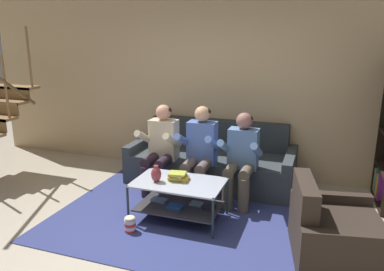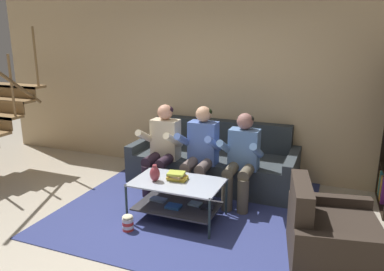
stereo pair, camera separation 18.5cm
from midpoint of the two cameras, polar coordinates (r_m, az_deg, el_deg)
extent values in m
plane|color=#B9AE99|center=(4.06, -6.68, -16.60)|extent=(16.80, 16.80, 0.00)
cube|color=tan|center=(5.80, 3.69, 8.34)|extent=(8.40, 0.12, 2.90)
cube|color=olive|center=(6.70, -26.87, 6.66)|extent=(1.02, 0.26, 0.04)
cube|color=brown|center=(6.62, -27.52, 5.84)|extent=(1.02, 0.02, 0.19)
cylinder|color=olive|center=(6.00, -27.34, 6.62)|extent=(0.04, 0.04, 0.90)
cylinder|color=olive|center=(6.33, -24.37, 10.85)|extent=(0.04, 0.04, 0.90)
cube|color=#333B41|center=(5.55, 1.90, -5.01)|extent=(2.13, 0.99, 0.44)
cube|color=#2B3237|center=(5.79, 3.16, 0.33)|extent=(2.13, 0.18, 0.43)
cube|color=#333B41|center=(5.95, -8.54, -3.17)|extent=(0.13, 0.99, 0.56)
cube|color=#333B41|center=(5.32, 13.64, -5.66)|extent=(0.13, 0.99, 0.56)
cylinder|color=#2C1D2A|center=(5.09, -8.04, -7.03)|extent=(0.14, 0.14, 0.44)
cylinder|color=#2C1D2A|center=(5.01, -5.99, -7.35)|extent=(0.14, 0.14, 0.44)
cylinder|color=#2C1D2A|center=(5.15, -7.23, -3.63)|extent=(0.14, 0.42, 0.14)
cylinder|color=#2C1D2A|center=(5.07, -5.21, -3.89)|extent=(0.14, 0.42, 0.14)
cube|color=beige|center=(5.22, -5.31, -0.61)|extent=(0.38, 0.22, 0.56)
cylinder|color=beige|center=(5.14, -8.23, -0.31)|extent=(0.09, 0.49, 0.31)
cylinder|color=beige|center=(4.97, -4.06, -0.73)|extent=(0.09, 0.49, 0.31)
sphere|color=tan|center=(5.13, -5.42, 3.52)|extent=(0.21, 0.21, 0.21)
ellipsoid|color=black|center=(5.14, -5.33, 3.85)|extent=(0.21, 0.21, 0.13)
cylinder|color=#5F514B|center=(4.87, -2.12, -7.93)|extent=(0.14, 0.14, 0.44)
cylinder|color=#5F514B|center=(4.81, 0.12, -8.24)|extent=(0.14, 0.14, 0.44)
cylinder|color=#5F514B|center=(4.93, -1.39, -4.35)|extent=(0.14, 0.42, 0.14)
cylinder|color=#5F514B|center=(4.87, 0.82, -4.61)|extent=(0.14, 0.42, 0.14)
cube|color=#4F6BB7|center=(5.01, 0.51, -1.10)|extent=(0.38, 0.22, 0.57)
cylinder|color=#4F6BB7|center=(4.91, -2.42, -0.79)|extent=(0.09, 0.49, 0.31)
cylinder|color=#4F6BB7|center=(4.77, 2.12, -1.23)|extent=(0.09, 0.49, 0.31)
sphere|color=tan|center=(4.92, 0.52, 3.28)|extent=(0.21, 0.21, 0.21)
ellipsoid|color=black|center=(4.93, 0.60, 3.63)|extent=(0.21, 0.21, 0.13)
cylinder|color=brown|center=(4.71, 4.30, -8.79)|extent=(0.14, 0.14, 0.44)
cylinder|color=brown|center=(4.67, 6.70, -9.09)|extent=(0.14, 0.14, 0.44)
cylinder|color=brown|center=(4.77, 4.93, -5.08)|extent=(0.14, 0.42, 0.14)
cylinder|color=brown|center=(4.73, 7.28, -5.34)|extent=(0.14, 0.42, 0.14)
cube|color=#587BAE|center=(4.88, 6.75, -1.98)|extent=(0.38, 0.22, 0.52)
cylinder|color=#587BAE|center=(4.74, 3.88, -1.74)|extent=(0.09, 0.49, 0.31)
cylinder|color=#587BAE|center=(4.65, 8.71, -2.21)|extent=(0.09, 0.49, 0.31)
sphere|color=#8F6159|center=(4.78, 6.88, 2.22)|extent=(0.21, 0.21, 0.21)
ellipsoid|color=black|center=(4.80, 6.95, 2.58)|extent=(0.21, 0.21, 0.13)
cube|color=#AAB3C3|center=(4.38, -3.26, -7.17)|extent=(1.04, 0.64, 0.02)
cube|color=#38363B|center=(4.51, -3.20, -10.71)|extent=(0.96, 0.59, 0.02)
cylinder|color=#263638|center=(4.44, -10.94, -10.38)|extent=(0.03, 0.03, 0.48)
cylinder|color=#263638|center=(4.06, 1.86, -12.63)|extent=(0.03, 0.03, 0.48)
cylinder|color=#263638|center=(4.93, -7.32, -7.57)|extent=(0.03, 0.03, 0.48)
cylinder|color=#263638|center=(4.59, 4.23, -9.24)|extent=(0.03, 0.03, 0.48)
cube|color=#7690B1|center=(4.63, -6.16, -9.75)|extent=(0.20, 0.13, 0.03)
cube|color=#2758A9|center=(4.44, -3.82, -10.79)|extent=(0.18, 0.14, 0.03)
cube|color=#7898A9|center=(4.51, -0.51, -10.37)|extent=(0.16, 0.12, 0.02)
cube|color=#262832|center=(4.43, 1.44, -10.85)|extent=(0.16, 0.13, 0.02)
cube|color=navy|center=(5.01, -0.76, -9.98)|extent=(3.00, 3.23, 0.01)
cube|color=slate|center=(5.01, -0.76, -9.96)|extent=(1.65, 1.78, 0.00)
ellipsoid|color=maroon|center=(4.38, -6.70, -5.91)|extent=(0.12, 0.12, 0.18)
cylinder|color=maroon|center=(4.35, -6.74, -4.81)|extent=(0.05, 0.05, 0.04)
cube|color=gold|center=(4.43, -3.17, -6.70)|extent=(0.22, 0.15, 0.02)
cube|color=gold|center=(4.42, -3.27, -6.44)|extent=(0.25, 0.17, 0.03)
cube|color=#9D7B48|center=(4.40, -3.42, -6.11)|extent=(0.21, 0.18, 0.03)
cube|color=#A9B53A|center=(4.39, -3.45, -5.81)|extent=(0.22, 0.19, 0.02)
cube|color=gold|center=(5.81, 26.29, -6.11)|extent=(0.24, 0.04, 0.33)
cube|color=teal|center=(5.75, 26.39, -6.23)|extent=(0.24, 0.06, 0.34)
cube|color=#312821|center=(3.98, 19.97, -14.73)|extent=(0.95, 0.87, 0.41)
cube|color=#312821|center=(3.74, 15.47, -9.41)|extent=(0.29, 0.75, 0.38)
cube|color=#312821|center=(3.60, 21.32, -17.30)|extent=(0.83, 0.26, 0.51)
cube|color=#312821|center=(4.32, 19.00, -11.42)|extent=(0.83, 0.26, 0.51)
cylinder|color=red|center=(4.36, -10.61, -14.05)|extent=(0.13, 0.13, 0.04)
cylinder|color=white|center=(4.34, -10.63, -13.60)|extent=(0.13, 0.13, 0.04)
cylinder|color=red|center=(4.33, -10.66, -13.15)|extent=(0.13, 0.13, 0.04)
cylinder|color=white|center=(4.31, -10.69, -12.69)|extent=(0.13, 0.13, 0.04)
ellipsoid|color=beige|center=(4.29, -10.71, -12.27)|extent=(0.12, 0.12, 0.04)
camera|label=1|loc=(0.09, -91.15, -0.31)|focal=35.00mm
camera|label=2|loc=(0.09, 88.85, 0.31)|focal=35.00mm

